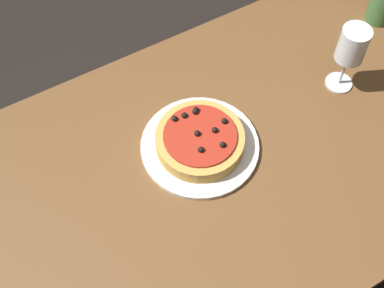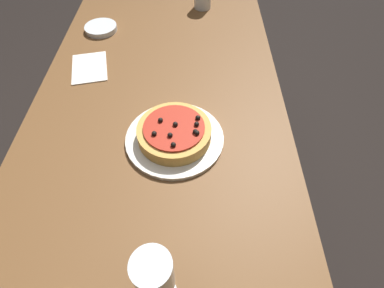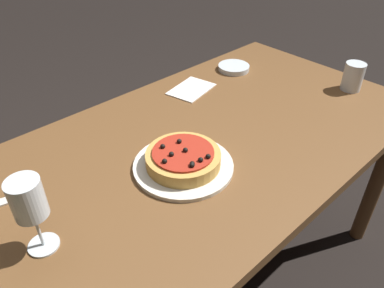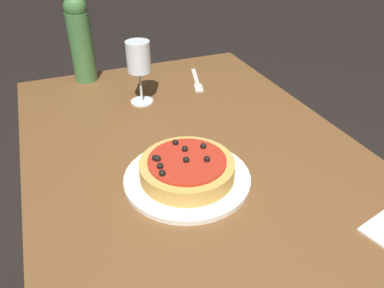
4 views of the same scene
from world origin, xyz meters
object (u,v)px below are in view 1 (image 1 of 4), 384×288
at_px(dining_table, 179,200).
at_px(dinner_plate, 200,146).
at_px(pizza, 200,140).
at_px(wine_glass, 352,47).

bearing_deg(dining_table, dinner_plate, 33.27).
distance_m(pizza, wine_glass, 0.42).
bearing_deg(wine_glass, pizza, 178.48).
relative_size(dinner_plate, pizza, 1.35).
height_order(pizza, wine_glass, wine_glass).
bearing_deg(wine_glass, dining_table, -174.31).
bearing_deg(pizza, dining_table, -146.67).
xyz_separation_m(dining_table, dinner_plate, (0.09, 0.06, 0.09)).
bearing_deg(dinner_plate, wine_glass, -1.49).
xyz_separation_m(dining_table, pizza, (0.09, 0.06, 0.11)).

